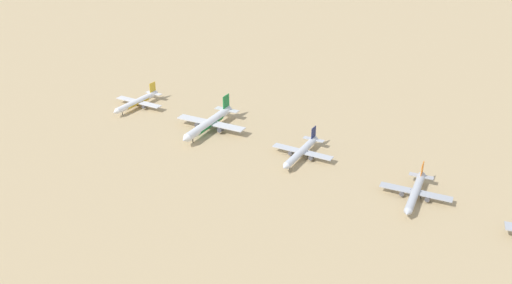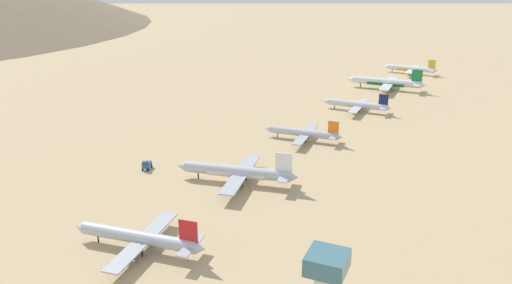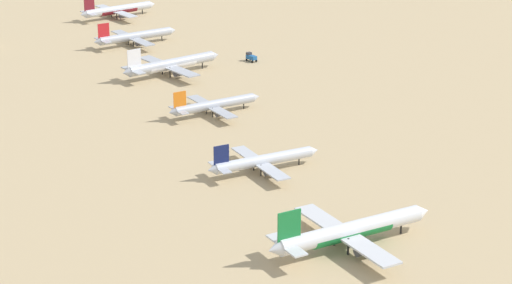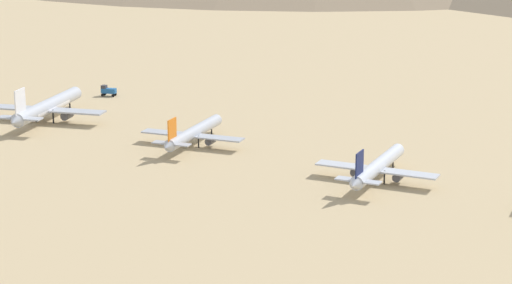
% 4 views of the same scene
% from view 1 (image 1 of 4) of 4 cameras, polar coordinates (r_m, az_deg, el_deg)
% --- Properties ---
extents(ground_plane, '(2096.50, 2096.50, 0.00)m').
position_cam_1_polar(ground_plane, '(246.06, 16.13, -5.60)').
color(ground_plane, tan).
extents(parked_jet_0, '(40.43, 32.83, 11.66)m').
position_cam_1_polar(parked_jet_0, '(334.92, -12.59, 4.23)').
color(parked_jet_0, white).
rests_on(parked_jet_0, ground).
extents(parked_jet_1, '(51.06, 41.35, 14.76)m').
position_cam_1_polar(parked_jet_1, '(296.28, -5.01, 2.06)').
color(parked_jet_1, silver).
rests_on(parked_jet_1, ground).
extents(parked_jet_2, '(39.51, 32.05, 11.41)m').
position_cam_1_polar(parked_jet_2, '(266.95, 4.90, -1.02)').
color(parked_jet_2, silver).
rests_on(parked_jet_2, ground).
extents(parked_jet_3, '(38.55, 31.29, 11.12)m').
position_cam_1_polar(parked_jet_3, '(242.57, 16.70, -5.14)').
color(parked_jet_3, '#B2B7C1').
rests_on(parked_jet_3, ground).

